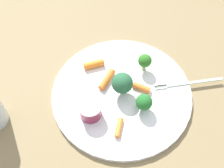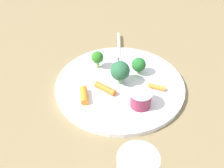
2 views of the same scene
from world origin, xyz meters
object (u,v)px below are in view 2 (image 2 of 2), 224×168
(broccoli_floret_2, at_px, (97,58))
(carrot_stick_2, at_px, (84,95))
(broccoli_floret_0, at_px, (139,65))
(carrot_stick_3, at_px, (120,69))
(carrot_stick_0, at_px, (157,87))
(fork, at_px, (119,48))
(plate, at_px, (120,85))
(broccoli_floret_1, at_px, (121,70))
(carrot_stick_1, at_px, (105,88))
(sauce_cup, at_px, (141,99))

(broccoli_floret_2, bearing_deg, carrot_stick_2, -104.67)
(broccoli_floret_0, relative_size, carrot_stick_3, 1.13)
(carrot_stick_0, height_order, fork, carrot_stick_0)
(plate, relative_size, broccoli_floret_2, 6.57)
(broccoli_floret_1, distance_m, carrot_stick_1, 0.06)
(carrot_stick_2, height_order, fork, carrot_stick_2)
(carrot_stick_2, height_order, carrot_stick_3, carrot_stick_2)
(carrot_stick_3, bearing_deg, plate, -93.66)
(plate, xyz_separation_m, carrot_stick_1, (-0.04, -0.03, 0.01))
(plate, relative_size, broccoli_floret_0, 6.94)
(broccoli_floret_1, relative_size, carrot_stick_3, 1.53)
(carrot_stick_3, bearing_deg, broccoli_floret_0, -10.63)
(plate, height_order, broccoli_floret_0, broccoli_floret_0)
(carrot_stick_1, xyz_separation_m, carrot_stick_3, (0.04, 0.07, -0.00))
(sauce_cup, height_order, broccoli_floret_1, broccoli_floret_1)
(broccoli_floret_1, height_order, carrot_stick_1, broccoli_floret_1)
(broccoli_floret_2, bearing_deg, fork, 56.21)
(carrot_stick_1, bearing_deg, broccoli_floret_2, 101.16)
(broccoli_floret_1, relative_size, carrot_stick_1, 1.10)
(plate, height_order, broccoli_floret_1, broccoli_floret_1)
(broccoli_floret_0, bearing_deg, broccoli_floret_1, -144.14)
(sauce_cup, relative_size, broccoli_floret_2, 1.01)
(carrot_stick_0, xyz_separation_m, carrot_stick_1, (-0.12, -0.00, 0.00))
(carrot_stick_1, bearing_deg, broccoli_floret_0, 36.93)
(sauce_cup, bearing_deg, carrot_stick_3, 107.65)
(plate, bearing_deg, carrot_stick_1, -142.82)
(plate, distance_m, broccoli_floret_0, 0.07)
(carrot_stick_0, height_order, carrot_stick_3, carrot_stick_3)
(carrot_stick_0, bearing_deg, fork, 114.54)
(plate, xyz_separation_m, fork, (0.01, 0.15, 0.01))
(sauce_cup, distance_m, carrot_stick_3, 0.13)
(broccoli_floret_0, relative_size, carrot_stick_1, 0.82)
(broccoli_floret_2, height_order, fork, broccoli_floret_2)
(carrot_stick_2, distance_m, carrot_stick_3, 0.13)
(carrot_stick_0, bearing_deg, broccoli_floret_0, 121.55)
(carrot_stick_0, distance_m, carrot_stick_3, 0.11)
(plate, distance_m, carrot_stick_0, 0.09)
(carrot_stick_3, xyz_separation_m, fork, (0.00, 0.11, -0.01))
(broccoli_floret_1, xyz_separation_m, carrot_stick_3, (0.00, 0.04, -0.03))
(carrot_stick_1, height_order, fork, carrot_stick_1)
(carrot_stick_0, height_order, carrot_stick_2, carrot_stick_2)
(sauce_cup, relative_size, carrot_stick_1, 0.87)
(broccoli_floret_2, height_order, carrot_stick_1, broccoli_floret_2)
(sauce_cup, relative_size, carrot_stick_2, 1.00)
(carrot_stick_2, xyz_separation_m, fork, (0.09, 0.20, -0.01))
(carrot_stick_1, distance_m, fork, 0.19)
(broccoli_floret_2, relative_size, carrot_stick_3, 1.20)
(broccoli_floret_0, height_order, carrot_stick_0, broccoli_floret_0)
(broccoli_floret_2, distance_m, carrot_stick_1, 0.10)
(broccoli_floret_1, distance_m, carrot_stick_0, 0.09)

